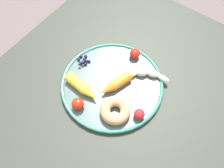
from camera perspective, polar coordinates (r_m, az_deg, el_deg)
ground_plane at (r=1.49m, az=0.93°, el=-15.04°), size 6.00×6.00×0.00m
dining_table at (r=0.90m, az=1.49°, el=-5.05°), size 1.04×0.91×0.71m
plate at (r=0.83m, az=0.00°, el=-0.10°), size 0.36×0.36×0.02m
banana at (r=0.84m, az=7.16°, el=2.23°), size 0.13×0.16×0.03m
carrot_orange at (r=0.81m, az=0.85°, el=-0.09°), size 0.13×0.07×0.04m
carrot_yellow at (r=0.81m, az=-7.10°, el=-0.79°), size 0.05×0.14×0.04m
donut at (r=0.77m, az=0.78°, el=-6.35°), size 0.13×0.13×0.03m
blueberry_pile at (r=0.88m, az=-6.85°, el=5.55°), size 0.06×0.05×0.02m
tomato_near at (r=0.88m, az=5.46°, el=7.23°), size 0.04×0.04×0.04m
tomato_mid at (r=0.78m, az=-8.15°, el=-4.73°), size 0.04×0.04×0.04m
tomato_far at (r=0.77m, az=6.53°, el=-7.16°), size 0.04×0.04×0.04m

